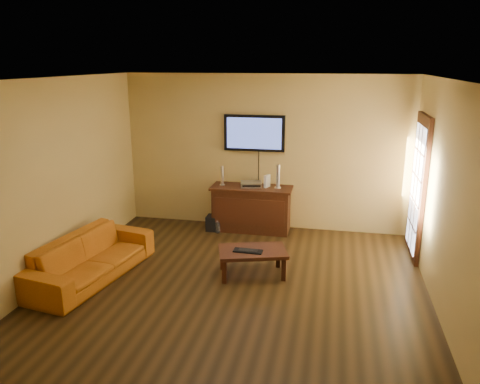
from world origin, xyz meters
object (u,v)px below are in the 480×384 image
(television, at_px, (254,133))
(game_console, at_px, (267,181))
(media_console, at_px, (251,208))
(coffee_table, at_px, (253,253))
(speaker_right, at_px, (278,177))
(subwoofer, at_px, (214,223))
(speaker_left, at_px, (222,176))
(av_receiver, at_px, (251,184))
(sofa, at_px, (90,251))
(bottle, at_px, (218,227))
(keyboard, at_px, (248,251))

(television, height_order, game_console, television)
(media_console, distance_m, coffee_table, 1.81)
(speaker_right, bearing_deg, subwoofer, -172.42)
(speaker_left, xyz_separation_m, av_receiver, (0.52, 0.01, -0.12))
(coffee_table, distance_m, av_receiver, 1.90)
(subwoofer, bearing_deg, speaker_left, 49.10)
(sofa, distance_m, speaker_right, 3.31)
(sofa, distance_m, av_receiver, 2.99)
(coffee_table, distance_m, game_console, 1.90)
(coffee_table, bearing_deg, bottle, 120.57)
(coffee_table, bearing_deg, av_receiver, 101.08)
(av_receiver, relative_size, bottle, 1.61)
(av_receiver, bearing_deg, television, 74.93)
(sofa, height_order, speaker_left, speaker_left)
(game_console, bearing_deg, speaker_right, 14.71)
(subwoofer, bearing_deg, speaker_right, 5.80)
(sofa, bearing_deg, game_console, -32.27)
(av_receiver, xyz_separation_m, keyboard, (0.30, -1.87, -0.45))
(speaker_left, bearing_deg, game_console, 1.45)
(media_console, bearing_deg, bottle, -154.38)
(game_console, bearing_deg, speaker_left, -157.77)
(keyboard, bearing_deg, speaker_right, 84.90)
(television, distance_m, coffee_table, 2.45)
(av_receiver, relative_size, game_console, 1.70)
(television, relative_size, sofa, 0.53)
(speaker_right, distance_m, av_receiver, 0.49)
(coffee_table, xyz_separation_m, speaker_left, (-0.87, 1.79, 0.63))
(speaker_right, bearing_deg, television, 155.25)
(av_receiver, height_order, subwoofer, av_receiver)
(coffee_table, xyz_separation_m, speaker_right, (0.11, 1.79, 0.66))
(media_console, height_order, speaker_right, speaker_right)
(subwoofer, bearing_deg, television, 27.10)
(av_receiver, bearing_deg, media_console, -77.59)
(subwoofer, height_order, bottle, subwoofer)
(subwoofer, bearing_deg, bottle, -56.08)
(speaker_left, relative_size, speaker_right, 0.84)
(television, distance_m, keyboard, 2.47)
(subwoofer, distance_m, keyboard, 1.97)
(keyboard, bearing_deg, coffee_table, 54.13)
(speaker_right, relative_size, game_console, 1.90)
(television, bearing_deg, game_console, -35.66)
(speaker_left, relative_size, game_console, 1.59)
(speaker_left, relative_size, keyboard, 0.85)
(television, relative_size, coffee_table, 1.01)
(sofa, height_order, subwoofer, sofa)
(sofa, bearing_deg, media_console, -28.91)
(media_console, bearing_deg, television, 90.00)
(media_console, distance_m, keyboard, 1.87)
(subwoofer, xyz_separation_m, keyboard, (0.94, -1.72, 0.26))
(speaker_right, relative_size, av_receiver, 1.12)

